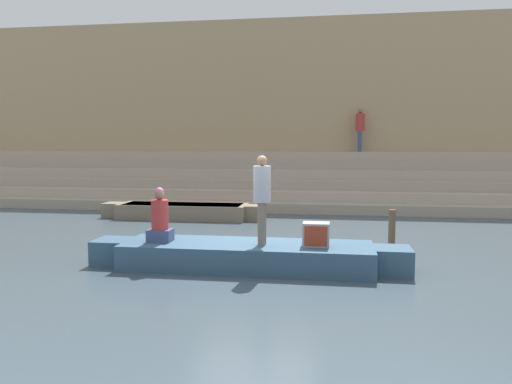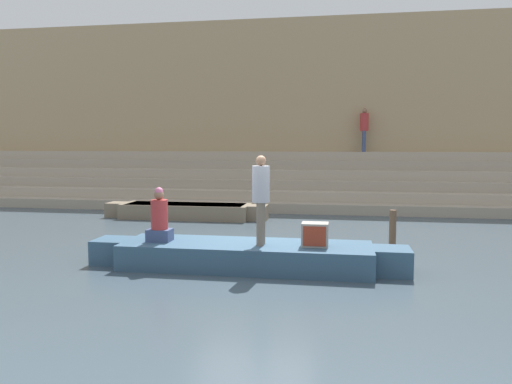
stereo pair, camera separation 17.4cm
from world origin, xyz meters
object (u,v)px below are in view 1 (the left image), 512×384
object	(u,v)px
rowboat_main	(247,255)
person_on_steps	(360,127)
person_standing	(262,194)
moored_boat_shore	(183,211)
mooring_post	(392,231)
person_rowing	(160,220)
tv_set	(316,234)

from	to	relation	value
rowboat_main	person_on_steps	world-z (taller)	person_on_steps
person_standing	moored_boat_shore	xyz separation A→B (m)	(-3.50, 6.26, -1.24)
mooring_post	person_on_steps	xyz separation A→B (m)	(-0.23, 9.73, 2.66)
person_standing	person_rowing	bearing A→B (deg)	-168.71
moored_boat_shore	person_on_steps	bearing A→B (deg)	46.54
person_rowing	mooring_post	xyz separation A→B (m)	(4.75, 1.97, -0.45)
tv_set	person_on_steps	world-z (taller)	person_on_steps
person_standing	mooring_post	xyz separation A→B (m)	(2.68, 2.01, -1.01)
person_rowing	moored_boat_shore	bearing A→B (deg)	91.27
rowboat_main	person_standing	world-z (taller)	person_standing
rowboat_main	mooring_post	size ratio (longest dim) A/B	6.49
person_rowing	person_on_steps	world-z (taller)	person_on_steps
person_standing	tv_set	world-z (taller)	person_standing
rowboat_main	tv_set	world-z (taller)	tv_set
mooring_post	person_standing	bearing A→B (deg)	-143.04
mooring_post	rowboat_main	bearing A→B (deg)	-147.55
mooring_post	person_on_steps	bearing A→B (deg)	91.37
person_on_steps	person_standing	bearing A→B (deg)	-161.88
moored_boat_shore	person_on_steps	world-z (taller)	person_on_steps
person_on_steps	mooring_post	bearing A→B (deg)	-148.76
tv_set	person_on_steps	bearing A→B (deg)	78.23
moored_boat_shore	tv_set	bearing A→B (deg)	-50.04
moored_boat_shore	mooring_post	distance (m)	7.50
person_standing	moored_boat_shore	size ratio (longest dim) A/B	0.32
person_rowing	tv_set	size ratio (longest dim) A/B	2.15
tv_set	mooring_post	distance (m)	2.57
person_standing	person_rowing	distance (m)	2.14
mooring_post	person_rowing	bearing A→B (deg)	-157.41
tv_set	person_on_steps	xyz separation A→B (m)	(1.41, 11.70, 2.42)
person_rowing	tv_set	distance (m)	3.11
rowboat_main	mooring_post	distance (m)	3.56
tv_set	moored_boat_shore	distance (m)	7.71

